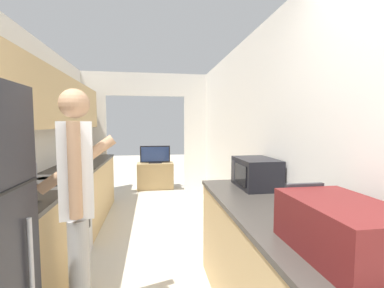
{
  "coord_description": "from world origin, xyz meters",
  "views": [
    {
      "loc": [
        0.11,
        -0.45,
        1.48
      ],
      "look_at": [
        0.61,
        2.75,
        1.23
      ],
      "focal_mm": 24.0,
      "sensor_mm": 36.0,
      "label": 1
    }
  ],
  "objects_px": {
    "range_oven": "(51,224)",
    "knife": "(66,172)",
    "microwave": "(256,173)",
    "person": "(78,205)",
    "suitcase": "(342,228)",
    "tv_cabinet": "(155,176)",
    "television": "(155,155)"
  },
  "relations": [
    {
      "from": "range_oven",
      "to": "knife",
      "type": "xyz_separation_m",
      "value": [
        0.0,
        0.49,
        0.45
      ]
    },
    {
      "from": "range_oven",
      "to": "microwave",
      "type": "distance_m",
      "value": 2.12
    },
    {
      "from": "range_oven",
      "to": "person",
      "type": "bearing_deg",
      "value": -60.72
    },
    {
      "from": "range_oven",
      "to": "suitcase",
      "type": "height_order",
      "value": "suitcase"
    },
    {
      "from": "person",
      "to": "tv_cabinet",
      "type": "xyz_separation_m",
      "value": [
        0.58,
        4.1,
        -0.63
      ]
    },
    {
      "from": "suitcase",
      "to": "tv_cabinet",
      "type": "height_order",
      "value": "suitcase"
    },
    {
      "from": "range_oven",
      "to": "person",
      "type": "relative_size",
      "value": 0.61
    },
    {
      "from": "suitcase",
      "to": "microwave",
      "type": "distance_m",
      "value": 1.23
    },
    {
      "from": "microwave",
      "to": "television",
      "type": "distance_m",
      "value": 3.8
    },
    {
      "from": "person",
      "to": "microwave",
      "type": "xyz_separation_m",
      "value": [
        1.44,
        0.37,
        0.11
      ]
    },
    {
      "from": "suitcase",
      "to": "knife",
      "type": "relative_size",
      "value": 1.96
    },
    {
      "from": "microwave",
      "to": "television",
      "type": "bearing_deg",
      "value": 103.16
    },
    {
      "from": "television",
      "to": "range_oven",
      "type": "bearing_deg",
      "value": -109.31
    },
    {
      "from": "microwave",
      "to": "knife",
      "type": "relative_size",
      "value": 1.59
    },
    {
      "from": "range_oven",
      "to": "tv_cabinet",
      "type": "relative_size",
      "value": 1.28
    },
    {
      "from": "microwave",
      "to": "knife",
      "type": "xyz_separation_m",
      "value": [
        -1.96,
        1.04,
        -0.13
      ]
    },
    {
      "from": "television",
      "to": "knife",
      "type": "distance_m",
      "value": 2.87
    },
    {
      "from": "microwave",
      "to": "tv_cabinet",
      "type": "distance_m",
      "value": 3.9
    },
    {
      "from": "range_oven",
      "to": "television",
      "type": "height_order",
      "value": "range_oven"
    },
    {
      "from": "suitcase",
      "to": "range_oven",
      "type": "bearing_deg",
      "value": 136.08
    },
    {
      "from": "microwave",
      "to": "tv_cabinet",
      "type": "bearing_deg",
      "value": 103.02
    },
    {
      "from": "suitcase",
      "to": "microwave",
      "type": "bearing_deg",
      "value": 84.5
    },
    {
      "from": "tv_cabinet",
      "to": "television",
      "type": "relative_size",
      "value": 1.21
    },
    {
      "from": "suitcase",
      "to": "microwave",
      "type": "height_order",
      "value": "microwave"
    },
    {
      "from": "person",
      "to": "microwave",
      "type": "bearing_deg",
      "value": -87.09
    },
    {
      "from": "microwave",
      "to": "television",
      "type": "xyz_separation_m",
      "value": [
        -0.86,
        3.69,
        -0.25
      ]
    },
    {
      "from": "tv_cabinet",
      "to": "television",
      "type": "xyz_separation_m",
      "value": [
        -0.0,
        -0.04,
        0.49
      ]
    },
    {
      "from": "suitcase",
      "to": "knife",
      "type": "xyz_separation_m",
      "value": [
        -1.84,
        2.26,
        -0.11
      ]
    },
    {
      "from": "range_oven",
      "to": "knife",
      "type": "distance_m",
      "value": 0.67
    },
    {
      "from": "range_oven",
      "to": "person",
      "type": "xyz_separation_m",
      "value": [
        0.52,
        -0.93,
        0.47
      ]
    },
    {
      "from": "television",
      "to": "knife",
      "type": "xyz_separation_m",
      "value": [
        -1.1,
        -2.65,
        0.12
      ]
    },
    {
      "from": "person",
      "to": "television",
      "type": "xyz_separation_m",
      "value": [
        0.58,
        4.06,
        -0.14
      ]
    }
  ]
}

